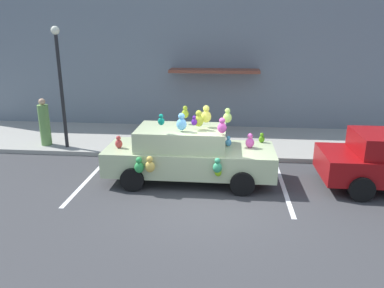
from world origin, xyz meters
name	(u,v)px	position (x,y,z in m)	size (l,w,h in m)	color
ground_plane	(211,200)	(0.00, 0.00, 0.00)	(60.00, 60.00, 0.00)	#38383A
sidewalk	(217,141)	(0.00, 5.00, 0.07)	(24.00, 4.00, 0.15)	gray
storefront_building	(220,53)	(0.00, 7.14, 3.19)	(24.00, 1.25, 6.40)	slate
parking_stripe_front	(283,187)	(1.95, 1.00, 0.00)	(0.12, 3.60, 0.01)	silver
parking_stripe_rear	(88,180)	(-3.59, 1.00, 0.00)	(0.12, 3.60, 0.01)	silver
plush_covered_car	(188,153)	(-0.72, 1.26, 0.81)	(4.69, 2.03, 2.16)	#B0BC8D
teddy_bear_on_sidewalk	(209,141)	(-0.25, 3.59, 0.48)	(0.38, 0.32, 0.72)	pink
street_lamp_post	(60,76)	(-5.28, 3.50, 2.65)	(0.28, 0.28, 4.10)	black
pedestrian_near_shopfront	(45,124)	(-6.12, 3.67, 0.93)	(0.37, 0.37, 1.69)	#5F8B48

